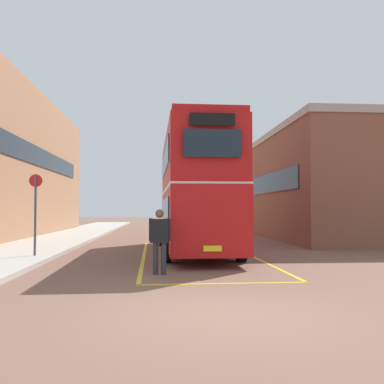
% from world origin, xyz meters
% --- Properties ---
extents(ground_plane, '(135.60, 135.60, 0.00)m').
position_xyz_m(ground_plane, '(0.00, 14.40, 0.00)').
color(ground_plane, brown).
extents(sidewalk_left, '(4.00, 57.60, 0.14)m').
position_xyz_m(sidewalk_left, '(-6.50, 16.80, 0.07)').
color(sidewalk_left, '#B2ADA3').
rests_on(sidewalk_left, ground).
extents(depot_building_right, '(8.81, 12.41, 6.25)m').
position_xyz_m(depot_building_right, '(9.84, 16.70, 3.13)').
color(depot_building_right, brown).
rests_on(depot_building_right, ground).
extents(double_decker_bus, '(2.84, 10.41, 4.75)m').
position_xyz_m(double_decker_bus, '(0.51, 9.99, 2.51)').
color(double_decker_bus, black).
rests_on(double_decker_bus, ground).
extents(single_deck_bus, '(3.37, 9.92, 3.02)m').
position_xyz_m(single_deck_bus, '(2.64, 30.05, 1.64)').
color(single_deck_bus, black).
rests_on(single_deck_bus, ground).
extents(pedestrian_boarding, '(0.57, 0.30, 1.73)m').
position_xyz_m(pedestrian_boarding, '(-0.88, 4.32, 1.01)').
color(pedestrian_boarding, '#2D2D38').
rests_on(pedestrian_boarding, ground).
extents(bus_stop_sign, '(0.44, 0.10, 2.80)m').
position_xyz_m(bus_stop_sign, '(-5.16, 7.98, 1.81)').
color(bus_stop_sign, '#4C4C51').
rests_on(bus_stop_sign, sidewalk_left).
extents(bay_marking_yellow, '(4.29, 12.43, 0.01)m').
position_xyz_m(bay_marking_yellow, '(0.53, 8.08, 0.00)').
color(bay_marking_yellow, gold).
rests_on(bay_marking_yellow, ground).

